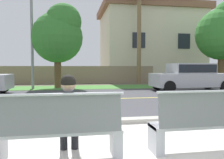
# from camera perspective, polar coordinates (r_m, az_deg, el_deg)

# --- Properties ---
(ground_plane) EXTENTS (140.00, 140.00, 0.00)m
(ground_plane) POSITION_cam_1_polar(r_m,az_deg,el_deg) (11.13, -4.73, -3.82)
(ground_plane) COLOR #665B4C
(sidewalk_pavement) EXTENTS (44.00, 3.60, 0.01)m
(sidewalk_pavement) POSITION_cam_1_polar(r_m,az_deg,el_deg) (3.79, 5.96, -17.83)
(sidewalk_pavement) COLOR beige
(sidewalk_pavement) RESTS_ON ground_plane
(curb_edge) EXTENTS (44.00, 0.30, 0.11)m
(curb_edge) POSITION_cam_1_polar(r_m,az_deg,el_deg) (5.60, 0.45, -10.32)
(curb_edge) COLOR #ADA89E
(curb_edge) RESTS_ON ground_plane
(street_asphalt) EXTENTS (52.00, 8.00, 0.01)m
(street_asphalt) POSITION_cam_1_polar(r_m,az_deg,el_deg) (9.65, -3.94, -4.88)
(street_asphalt) COLOR #424247
(street_asphalt) RESTS_ON ground_plane
(road_centre_line) EXTENTS (48.00, 0.14, 0.01)m
(road_centre_line) POSITION_cam_1_polar(r_m,az_deg,el_deg) (9.65, -3.94, -4.85)
(road_centre_line) COLOR #E0CC4C
(road_centre_line) RESTS_ON ground_plane
(far_verge_grass) EXTENTS (48.00, 2.80, 0.02)m
(far_verge_grass) POSITION_cam_1_polar(r_m,az_deg,el_deg) (15.16, -6.08, -1.91)
(far_verge_grass) COLOR #478438
(far_verge_grass) RESTS_ON ground_plane
(bench_left) EXTENTS (1.82, 0.48, 1.01)m
(bench_left) POSITION_cam_1_polar(r_m,az_deg,el_deg) (3.45, -12.91, -12.18)
(bench_left) COLOR silver
(bench_left) RESTS_ON ground_plane
(bench_right) EXTENTS (1.82, 0.48, 1.01)m
(bench_right) POSITION_cam_1_polar(r_m,az_deg,el_deg) (4.05, 22.56, -10.04)
(bench_right) COLOR silver
(bench_right) RESTS_ON ground_plane
(seated_person_blue) EXTENTS (0.52, 0.68, 1.25)m
(seated_person_blue) POSITION_cam_1_polar(r_m,az_deg,el_deg) (3.56, -10.69, -8.03)
(seated_person_blue) COLOR black
(seated_person_blue) RESTS_ON ground_plane
(car_silver_near) EXTENTS (4.30, 1.86, 1.54)m
(car_silver_near) POSITION_cam_1_polar(r_m,az_deg,el_deg) (13.58, 18.87, 0.91)
(car_silver_near) COLOR #B2B5BC
(car_silver_near) RESTS_ON ground_plane
(streetlamp) EXTENTS (0.24, 2.10, 6.91)m
(streetlamp) POSITION_cam_1_polar(r_m,az_deg,el_deg) (15.28, -19.17, 12.83)
(streetlamp) COLOR gray
(streetlamp) RESTS_ON ground_plane
(shade_tree_left) EXTENTS (3.20, 3.20, 5.28)m
(shade_tree_left) POSITION_cam_1_polar(r_m,az_deg,el_deg) (15.13, -13.05, 10.99)
(shade_tree_left) COLOR brown
(shade_tree_left) RESTS_ON ground_plane
(shade_tree_centre) EXTENTS (3.67, 3.67, 6.05)m
(shade_tree_centre) POSITION_cam_1_polar(r_m,az_deg,el_deg) (18.51, 26.05, 10.89)
(shade_tree_centre) COLOR brown
(shade_tree_centre) RESTS_ON ground_plane
(palm_tree_tall) EXTENTS (2.09, 1.98, 7.91)m
(palm_tree_tall) POSITION_cam_1_polar(r_m,az_deg,el_deg) (18.92, 6.78, 18.51)
(palm_tree_tall) COLOR brown
(palm_tree_tall) RESTS_ON ground_plane
(garden_wall) EXTENTS (13.00, 0.36, 1.40)m
(garden_wall) POSITION_cam_1_polar(r_m,az_deg,el_deg) (18.72, -9.13, 1.17)
(garden_wall) COLOR gray
(garden_wall) RESTS_ON ground_plane
(house_across_street) EXTENTS (9.73, 6.91, 7.06)m
(house_across_street) POSITION_cam_1_polar(r_m,az_deg,el_deg) (23.27, 9.25, 8.67)
(house_across_street) COLOR beige
(house_across_street) RESTS_ON ground_plane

